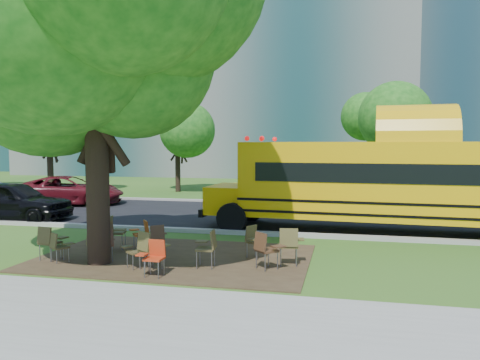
% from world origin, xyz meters
% --- Properties ---
extents(ground, '(160.00, 160.00, 0.00)m').
position_xyz_m(ground, '(0.00, 0.00, 0.00)').
color(ground, '#235019').
rests_on(ground, ground).
extents(sidewalk, '(60.00, 4.00, 0.04)m').
position_xyz_m(sidewalk, '(0.00, -5.00, 0.02)').
color(sidewalk, gray).
rests_on(sidewalk, ground).
extents(dirt_patch, '(7.00, 4.50, 0.03)m').
position_xyz_m(dirt_patch, '(1.00, -0.50, 0.01)').
color(dirt_patch, '#382819').
rests_on(dirt_patch, ground).
extents(asphalt_road, '(80.00, 8.00, 0.04)m').
position_xyz_m(asphalt_road, '(0.00, 7.00, 0.02)').
color(asphalt_road, black).
rests_on(asphalt_road, ground).
extents(kerb_near, '(80.00, 0.25, 0.14)m').
position_xyz_m(kerb_near, '(0.00, 3.00, 0.07)').
color(kerb_near, gray).
rests_on(kerb_near, ground).
extents(kerb_far, '(80.00, 0.25, 0.14)m').
position_xyz_m(kerb_far, '(0.00, 11.10, 0.07)').
color(kerb_far, gray).
rests_on(kerb_far, ground).
extents(building_main, '(38.00, 16.00, 22.00)m').
position_xyz_m(building_main, '(-8.00, 36.00, 11.00)').
color(building_main, slate).
rests_on(building_main, ground).
extents(bg_tree_0, '(5.20, 5.20, 7.18)m').
position_xyz_m(bg_tree_0, '(-12.00, 13.00, 4.57)').
color(bg_tree_0, black).
rests_on(bg_tree_0, ground).
extents(bg_tree_2, '(4.80, 4.80, 6.62)m').
position_xyz_m(bg_tree_2, '(-5.00, 16.00, 4.21)').
color(bg_tree_2, black).
rests_on(bg_tree_2, ground).
extents(bg_tree_3, '(5.60, 5.60, 7.84)m').
position_xyz_m(bg_tree_3, '(8.00, 14.00, 5.03)').
color(bg_tree_3, black).
rests_on(bg_tree_3, ground).
extents(main_tree, '(7.20, 7.20, 9.26)m').
position_xyz_m(main_tree, '(-0.60, -1.50, 5.65)').
color(main_tree, black).
rests_on(main_tree, ground).
extents(school_bus, '(12.61, 3.53, 3.05)m').
position_xyz_m(school_bus, '(7.37, 4.13, 1.76)').
color(school_bus, '#DBA206').
rests_on(school_bus, ground).
extents(chair_0, '(0.66, 0.53, 0.90)m').
position_xyz_m(chair_0, '(-1.97, -1.53, 0.56)').
color(chair_0, '#473C1E').
rests_on(chair_0, ground).
extents(chair_1, '(0.67, 0.52, 0.79)m').
position_xyz_m(chair_1, '(-1.60, -1.70, 0.49)').
color(chair_1, '#463D1E').
rests_on(chair_1, ground).
extents(chair_2, '(0.55, 0.70, 0.83)m').
position_xyz_m(chair_2, '(-0.54, -1.32, 0.51)').
color(chair_2, '#492B1A').
rests_on(chair_2, ground).
extents(chair_3, '(0.69, 0.54, 0.80)m').
position_xyz_m(chair_3, '(0.52, -1.68, 0.49)').
color(chair_3, '#45391D').
rests_on(chair_3, ground).
extents(chair_4, '(0.79, 0.63, 0.94)m').
position_xyz_m(chair_4, '(0.89, -1.83, 0.58)').
color(chair_4, '#4D4621').
rests_on(chair_4, ground).
extents(chair_5, '(0.54, 0.49, 0.83)m').
position_xyz_m(chair_5, '(1.19, -2.27, 0.51)').
color(chair_5, '#AC2F12').
rests_on(chair_5, ground).
extents(chair_6, '(0.59, 0.61, 0.92)m').
position_xyz_m(chair_6, '(2.16, -1.29, 0.57)').
color(chair_6, '#463C1E').
rests_on(chair_6, ground).
extents(chair_7, '(0.79, 0.62, 0.92)m').
position_xyz_m(chair_7, '(3.53, -1.21, 0.57)').
color(chair_7, '#492C1A').
rests_on(chair_7, ground).
extents(chair_8, '(0.48, 0.54, 0.82)m').
position_xyz_m(chair_8, '(-1.13, -0.18, 0.51)').
color(chair_8, '#4A331A').
rests_on(chair_8, ground).
extents(chair_9, '(0.69, 0.54, 0.81)m').
position_xyz_m(chair_9, '(-0.29, 0.34, 0.50)').
color(chair_9, '#AF4B12').
rests_on(chair_9, ground).
extents(chair_10, '(0.68, 0.65, 0.96)m').
position_xyz_m(chair_10, '(-0.97, 0.01, 0.59)').
color(chair_10, '#49431F').
rests_on(chair_10, ground).
extents(chair_11, '(0.56, 0.71, 0.83)m').
position_xyz_m(chair_11, '(0.42, -0.27, 0.51)').
color(chair_11, '#482F19').
rests_on(chair_11, ground).
extents(chair_12, '(0.57, 0.72, 0.86)m').
position_xyz_m(chair_12, '(3.04, -0.12, 0.53)').
color(chair_12, '#4C4221').
rests_on(chair_12, ground).
extents(chair_13, '(0.64, 0.64, 0.96)m').
position_xyz_m(chair_13, '(4.04, -0.68, 0.59)').
color(chair_13, '#4C4521').
rests_on(chair_13, ground).
extents(chair_14, '(0.68, 0.53, 0.81)m').
position_xyz_m(chair_14, '(-0.80, -1.29, 0.50)').
color(chair_14, '#44411D').
rests_on(chair_14, ground).
extents(black_car, '(4.68, 2.05, 1.57)m').
position_xyz_m(black_car, '(-7.32, 3.80, 0.78)').
color(black_car, black).
rests_on(black_car, ground).
extents(bg_car_red, '(5.65, 3.72, 1.44)m').
position_xyz_m(bg_car_red, '(-7.87, 8.50, 0.72)').
color(bg_car_red, '#4F0D14').
rests_on(bg_car_red, ground).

